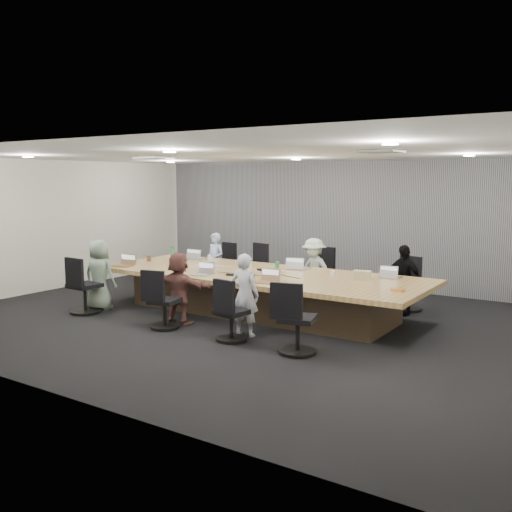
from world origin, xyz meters
The scene contains 38 objects.
floor centered at (0.00, 0.00, 0.00)m, with size 10.00×8.00×0.00m, color black.
ceiling centered at (0.00, 0.00, 2.80)m, with size 10.00×8.00×0.00m, color white.
wall_back centered at (0.00, 4.00, 1.40)m, with size 10.00×2.80×0.00m, color beige.
wall_front centered at (0.00, -4.00, 1.40)m, with size 10.00×2.80×0.00m, color beige.
wall_left centered at (-5.00, 0.00, 1.40)m, with size 8.00×2.80×0.00m, color beige.
curtain centered at (0.00, 3.92, 1.40)m, with size 9.80×0.04×2.80m, color slate.
conference_table centered at (0.00, 0.50, 0.40)m, with size 6.00×2.20×0.74m.
chair_0 centered at (-2.02, 2.20, 0.38)m, with size 0.51×0.51×0.76m, color black, non-canonical shape.
chair_1 centered at (-1.15, 2.20, 0.41)m, with size 0.56×0.56×0.83m, color black, non-canonical shape.
chair_2 centered at (0.39, 2.20, 0.44)m, with size 0.59×0.59×0.87m, color black, non-canonical shape.
chair_3 centered at (2.16, 2.20, 0.38)m, with size 0.51×0.51×0.76m, color black, non-canonical shape.
chair_4 centered at (-2.62, -1.20, 0.42)m, with size 0.57×0.57×0.84m, color black, non-canonical shape.
chair_5 centered at (-0.71, -1.20, 0.37)m, with size 0.50×0.50×0.75m, color black, non-canonical shape.
chair_6 centered at (0.62, -1.20, 0.36)m, with size 0.49×0.49×0.72m, color black, non-canonical shape.
chair_7 centered at (1.74, -1.20, 0.41)m, with size 0.56×0.56×0.82m, color black, non-canonical shape.
person_0 centered at (-2.02, 1.85, 0.62)m, with size 0.45×0.30×1.24m, color #ACC1ED.
laptop_0 centered at (-2.02, 1.30, 0.75)m, with size 0.36×0.25×0.02m, color #B2B2B7.
person_2 centered at (0.39, 1.85, 0.63)m, with size 0.81×0.47×1.26m, color #B2C4B6.
laptop_2 centered at (0.39, 1.30, 0.75)m, with size 0.36×0.25×0.02m, color #B2B2B7.
person_3 centered at (2.16, 1.85, 0.62)m, with size 0.73×0.30×1.25m, color black.
laptop_3 centered at (2.16, 1.30, 0.75)m, with size 0.31×0.21×0.02m, color #B2B2B7.
person_4 centered at (-2.62, -0.85, 0.65)m, with size 0.63×0.41×1.30m, color gray.
laptop_4 centered at (-2.62, -0.30, 0.75)m, with size 0.36×0.24×0.02m, color #8C6647.
person_5 centered at (-0.71, -0.85, 0.60)m, with size 1.12×0.36×1.20m, color brown.
laptop_5 centered at (-0.71, -0.30, 0.75)m, with size 0.30×0.20×0.02m, color #B2B2B7.
person_6 centered at (0.62, -0.85, 0.64)m, with size 0.47×0.31×1.28m, color silver.
laptop_6 centered at (0.62, -0.30, 0.75)m, with size 0.32×0.22×0.02m, color #8C6647.
bottle_green_left centered at (-2.51, 1.02, 0.87)m, with size 0.07×0.07×0.25m, color #2A7E49.
bottle_green_right centered at (0.47, 0.34, 0.87)m, with size 0.07×0.07×0.26m, color #2A7E49.
bottle_clear centered at (-1.13, 0.52, 0.86)m, with size 0.07×0.07×0.24m, color silver.
cup_white_far centered at (-0.47, 0.90, 0.79)m, with size 0.08×0.08×0.10m, color white.
cup_white_near centered at (1.26, 0.85, 0.79)m, with size 0.08×0.08×0.10m, color white.
mug_brown centered at (-2.65, 0.47, 0.80)m, with size 0.09×0.09×0.11m, color brown.
mic_left centered at (-0.24, -0.01, 0.76)m, with size 0.16×0.11×0.03m, color black.
mic_right centered at (-0.09, 0.73, 0.76)m, with size 0.16×0.11×0.03m, color black.
stapler centered at (0.14, -0.01, 0.77)m, with size 0.17×0.04×0.06m, color black.
canvas_bag centered at (1.81, 0.84, 0.81)m, with size 0.28×0.17×0.15m, color tan.
snack_packet centered at (2.65, 0.20, 0.76)m, with size 0.18×0.12×0.04m, color #C47A2B.
Camera 1 is at (5.45, -7.88, 2.38)m, focal length 40.00 mm.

